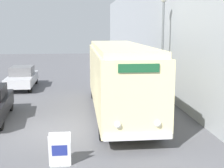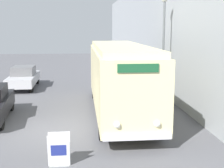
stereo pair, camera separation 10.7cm
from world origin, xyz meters
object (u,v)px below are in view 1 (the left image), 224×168
vintage_bus (119,76)px  parked_car_mid (22,77)px  sign_board (60,151)px  streetlamp (163,33)px

vintage_bus → parked_car_mid: vintage_bus is taller
vintage_bus → sign_board: vintage_bus is taller
vintage_bus → streetlamp: 4.02m
streetlamp → parked_car_mid: bearing=148.8°
sign_board → parked_car_mid: bearing=104.4°
sign_board → parked_car_mid: 13.56m
streetlamp → vintage_bus: bearing=-140.9°
vintage_bus → parked_car_mid: size_ratio=2.12×
vintage_bus → streetlamp: bearing=39.1°
streetlamp → parked_car_mid: 10.55m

